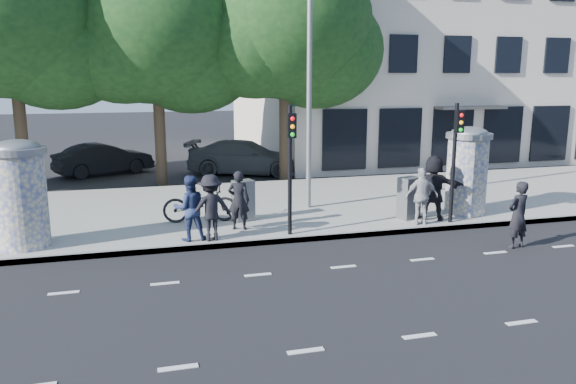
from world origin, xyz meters
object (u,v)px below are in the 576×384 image
object	(u,v)px
ad_column_left	(20,191)
bicycle	(200,203)
ped_c	(190,208)
cabinet_right	(409,198)
ped_f	(433,188)
ad_column_right	(467,168)
ped_e	(422,196)
car_mid	(104,159)
ped_b	(239,200)
ped_d	(211,208)
traffic_pole_near	(290,157)
car_right	(246,157)
traffic_pole_far	(455,151)
cabinet_left	(243,201)
street_lamp	(310,59)
man_road	(518,215)

from	to	relation	value
ad_column_left	bicycle	distance (m)	4.70
ped_c	cabinet_right	xyz separation A→B (m)	(6.43, 0.56, -0.23)
ad_column_left	ped_f	bearing A→B (deg)	-1.31
ad_column_left	ad_column_right	world-z (taller)	same
ped_e	car_mid	distance (m)	14.98
ad_column_right	bicycle	distance (m)	8.07
ped_c	ped_e	xyz separation A→B (m)	(6.45, -0.14, -0.03)
ped_b	ped_d	bearing A→B (deg)	63.77
ped_f	cabinet_right	distance (m)	0.76
traffic_pole_near	car_right	bearing A→B (deg)	85.55
traffic_pole_far	ped_c	world-z (taller)	traffic_pole_far
traffic_pole_far	car_right	xyz separation A→B (m)	(-3.99, 10.39, -1.49)
ad_column_left	ped_f	size ratio (longest dim) A/B	1.39
cabinet_left	car_right	bearing A→B (deg)	62.50
ped_f	ped_d	bearing A→B (deg)	27.90
ped_b	ped_c	bearing A→B (deg)	46.54
ad_column_left	street_lamp	world-z (taller)	street_lamp
car_right	man_road	bearing A→B (deg)	-139.22
bicycle	cabinet_left	size ratio (longest dim) A/B	1.78
traffic_pole_far	ped_d	distance (m)	7.00
ped_e	car_mid	size ratio (longest dim) A/B	0.39
ped_b	cabinet_right	size ratio (longest dim) A/B	1.32
ped_c	ped_d	bearing A→B (deg)	161.61
bicycle	cabinet_right	world-z (taller)	cabinet_right
ped_f	cabinet_right	world-z (taller)	ped_f
traffic_pole_near	car_mid	world-z (taller)	traffic_pole_near
ad_column_left	man_road	world-z (taller)	ad_column_left
street_lamp	car_mid	xyz separation A→B (m)	(-6.66, 9.11, -4.11)
ad_column_right	traffic_pole_near	bearing A→B (deg)	-171.11
ad_column_left	traffic_pole_near	world-z (taller)	traffic_pole_near
man_road	traffic_pole_far	bearing A→B (deg)	-87.73
ad_column_right	cabinet_right	size ratio (longest dim) A/B	2.15
cabinet_right	car_right	size ratio (longest dim) A/B	0.24
traffic_pole_far	cabinet_left	bearing A→B (deg)	162.54
ped_e	ad_column_right	bearing A→B (deg)	-150.81
traffic_pole_near	man_road	size ratio (longest dim) A/B	1.98
ped_c	ped_d	size ratio (longest dim) A/B	0.99
traffic_pole_near	car_right	xyz separation A→B (m)	(0.81, 10.39, -1.49)
traffic_pole_near	cabinet_left	distance (m)	2.51
ped_b	ped_d	distance (m)	1.21
ped_c	car_right	xyz separation A→B (m)	(3.41, 10.19, -0.25)
traffic_pole_near	traffic_pole_far	distance (m)	4.80
car_mid	ped_b	bearing A→B (deg)	175.93
ped_e	traffic_pole_far	bearing A→B (deg)	-177.78
traffic_pole_near	ped_d	world-z (taller)	traffic_pole_near
street_lamp	man_road	size ratio (longest dim) A/B	4.66
ad_column_left	ped_c	xyz separation A→B (m)	(4.00, -0.51, -0.55)
ped_b	street_lamp	bearing A→B (deg)	-123.26
traffic_pole_near	ad_column_left	bearing A→B (deg)	173.89
cabinet_left	cabinet_right	distance (m)	4.86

